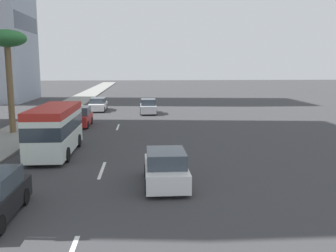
{
  "coord_description": "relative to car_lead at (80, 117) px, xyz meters",
  "views": [
    {
      "loc": [
        -5.44,
        -2.06,
        5.37
      ],
      "look_at": [
        16.51,
        -3.64,
        1.79
      ],
      "focal_mm": 40.14,
      "sensor_mm": 36.0,
      "label": 1
    }
  ],
  "objects": [
    {
      "name": "car_lead",
      "position": [
        0.0,
        0.0,
        0.0
      ],
      "size": [
        4.35,
        1.8,
        1.72
      ],
      "rotation": [
        0.0,
        0.0,
        3.14
      ],
      "color": "#A51E1E",
      "rests_on": "ground_plane"
    },
    {
      "name": "car_sixth",
      "position": [
        8.23,
        -6.2,
        -0.03
      ],
      "size": [
        4.1,
        1.79,
        1.66
      ],
      "color": "silver",
      "rests_on": "ground_plane"
    },
    {
      "name": "lane_stripe_far",
      "position": [
        -0.8,
        -3.37,
        -0.8
      ],
      "size": [
        3.2,
        0.16,
        0.01
      ],
      "primitive_type": "cube",
      "color": "silver",
      "rests_on": "ground_plane"
    },
    {
      "name": "car_fifth",
      "position": [
        -17.15,
        -6.5,
        -0.04
      ],
      "size": [
        4.1,
        1.91,
        1.62
      ],
      "color": "white",
      "rests_on": "ground_plane"
    },
    {
      "name": "ground_plane",
      "position": [
        3.45,
        -3.37,
        -0.81
      ],
      "size": [
        198.0,
        198.0,
        0.0
      ],
      "primitive_type": "plane",
      "color": "#38383A"
    },
    {
      "name": "minibus_third",
      "position": [
        -10.7,
        -0.22,
        0.8
      ],
      "size": [
        6.87,
        2.29,
        2.92
      ],
      "rotation": [
        0.0,
        0.0,
        3.14
      ],
      "color": "silver",
      "rests_on": "ground_plane"
    },
    {
      "name": "palm_tree",
      "position": [
        -3.61,
        4.67,
        6.12
      ],
      "size": [
        2.9,
        2.9,
        7.88
      ],
      "color": "brown",
      "rests_on": "sidewalk_right"
    },
    {
      "name": "car_fourth",
      "position": [
        11.52,
        -0.31,
        -0.08
      ],
      "size": [
        4.79,
        1.86,
        1.53
      ],
      "rotation": [
        0.0,
        0.0,
        3.14
      ],
      "color": "white",
      "rests_on": "ground_plane"
    },
    {
      "name": "lane_stripe_mid",
      "position": [
        -14.53,
        -3.37,
        -0.8
      ],
      "size": [
        3.2,
        0.16,
        0.01
      ],
      "primitive_type": "cube",
      "color": "silver",
      "rests_on": "ground_plane"
    },
    {
      "name": "sidewalk_right",
      "position": [
        3.45,
        4.25,
        -0.73
      ],
      "size": [
        162.0,
        3.93,
        0.15
      ],
      "primitive_type": "cube",
      "color": "gray",
      "rests_on": "ground_plane"
    }
  ]
}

